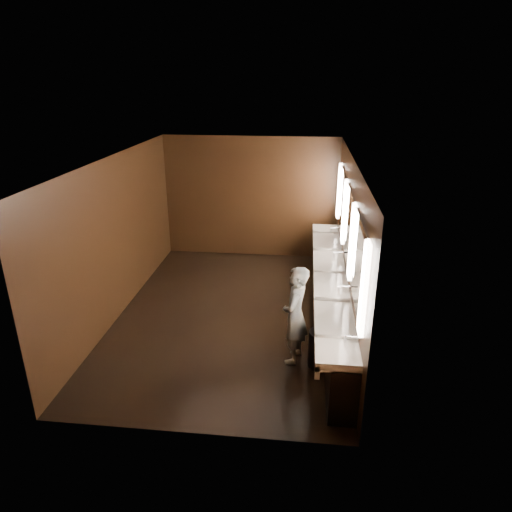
# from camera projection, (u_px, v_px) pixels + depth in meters

# --- Properties ---
(floor) EXTENTS (6.00, 6.00, 0.00)m
(floor) POSITION_uv_depth(u_px,v_px,m) (231.00, 314.00, 8.31)
(floor) COLOR black
(floor) RESTS_ON ground
(ceiling) EXTENTS (4.00, 6.00, 0.02)m
(ceiling) POSITION_uv_depth(u_px,v_px,m) (228.00, 159.00, 7.27)
(ceiling) COLOR #2D2D2B
(ceiling) RESTS_ON wall_back
(wall_back) EXTENTS (4.00, 0.02, 2.80)m
(wall_back) POSITION_uv_depth(u_px,v_px,m) (251.00, 198.00, 10.56)
(wall_back) COLOR black
(wall_back) RESTS_ON floor
(wall_front) EXTENTS (4.00, 0.02, 2.80)m
(wall_front) POSITION_uv_depth(u_px,v_px,m) (185.00, 333.00, 5.02)
(wall_front) COLOR black
(wall_front) RESTS_ON floor
(wall_left) EXTENTS (0.02, 6.00, 2.80)m
(wall_left) POSITION_uv_depth(u_px,v_px,m) (117.00, 237.00, 8.00)
(wall_left) COLOR black
(wall_left) RESTS_ON floor
(wall_right) EXTENTS (0.02, 6.00, 2.80)m
(wall_right) POSITION_uv_depth(u_px,v_px,m) (348.00, 246.00, 7.59)
(wall_right) COLOR black
(wall_right) RESTS_ON floor
(sink_counter) EXTENTS (0.55, 5.40, 1.01)m
(sink_counter) POSITION_uv_depth(u_px,v_px,m) (332.00, 294.00, 7.94)
(sink_counter) COLOR black
(sink_counter) RESTS_ON floor
(mirror_band) EXTENTS (0.06, 5.03, 1.15)m
(mirror_band) POSITION_uv_depth(u_px,v_px,m) (349.00, 226.00, 7.46)
(mirror_band) COLOR #FFE4CF
(mirror_band) RESTS_ON wall_right
(person) EXTENTS (0.48, 0.62, 1.53)m
(person) POSITION_uv_depth(u_px,v_px,m) (295.00, 315.00, 6.70)
(person) COLOR #92B8DA
(person) RESTS_ON floor
(trash_bin) EXTENTS (0.43, 0.43, 0.57)m
(trash_bin) POSITION_uv_depth(u_px,v_px,m) (321.00, 349.00, 6.73)
(trash_bin) COLOR black
(trash_bin) RESTS_ON floor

